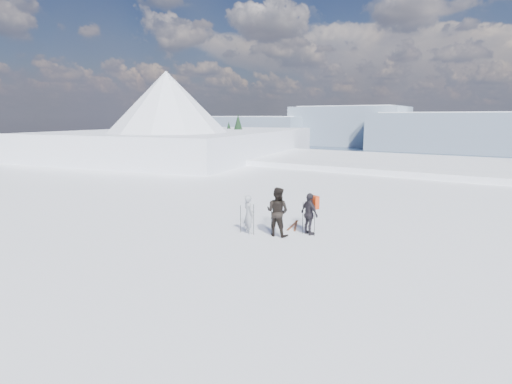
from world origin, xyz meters
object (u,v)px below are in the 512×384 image
Objects in this scene: skier_grey at (249,214)px; skis_loose at (294,225)px; skier_dark at (277,212)px; skier_pack at (309,214)px.

skier_grey is 2.41m from skis_loose.
skis_loose is at bearing -87.96° from skier_grey.
skier_dark is at bearing -133.69° from skier_grey.
skier_dark is 1.95m from skis_loose.
skier_pack reaches higher than skier_grey.
skier_pack is at bearing -121.90° from skier_grey.
skis_loose is at bearing -9.68° from skier_pack.
skier_dark is (1.15, 0.34, 0.19)m from skier_grey.
skier_dark is 1.32m from skier_pack.
skier_dark reaches higher than skis_loose.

